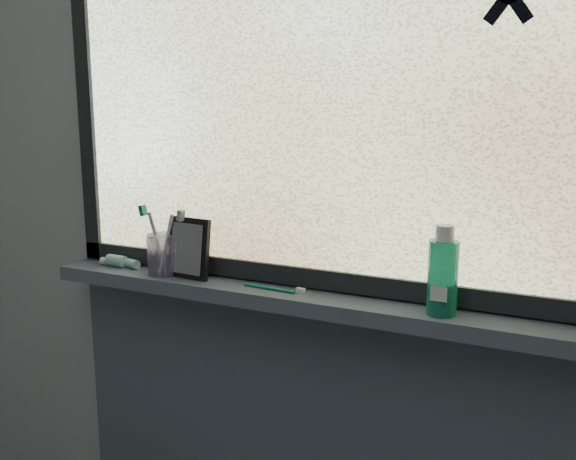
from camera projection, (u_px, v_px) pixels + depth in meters
The scene contains 10 objects.
wall_back at pixel (334, 201), 1.63m from camera, with size 3.00×0.01×2.50m, color #9EA3A8.
windowsill at pixel (322, 303), 1.61m from camera, with size 1.62×0.14×0.04m, color #46505D.
window_pane at pixel (332, 88), 1.55m from camera, with size 1.50×0.01×1.00m, color silver.
frame_bottom at pixel (329, 279), 1.65m from camera, with size 1.60×0.03×0.05m, color black.
frame_left at pixel (87, 90), 1.88m from camera, with size 0.05×0.03×1.10m, color black.
vanity_mirror at pixel (188, 248), 1.76m from camera, with size 0.13×0.07×0.17m, color black.
toothpaste_tube at pixel (122, 261), 1.88m from camera, with size 0.19×0.04×0.03m, color silver, non-canonical shape.
toothbrush_cup at pixel (163, 254), 1.80m from camera, with size 0.09×0.09×0.11m, color #AA9BCD.
toothbrush_lying at pixel (269, 287), 1.66m from camera, with size 0.19×0.02×0.01m, color #0C7158, non-canonical shape.
mouthwash_bottle at pixel (443, 270), 1.45m from camera, with size 0.07×0.07×0.17m, color #1E9B77.
Camera 1 is at (0.60, -0.20, 1.50)m, focal length 40.00 mm.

